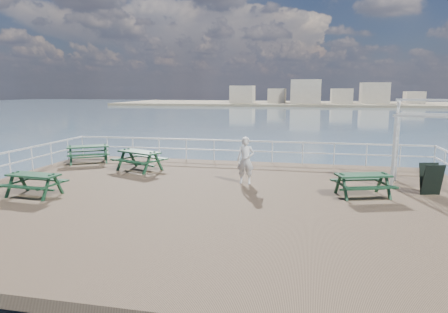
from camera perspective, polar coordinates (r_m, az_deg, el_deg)
ground at (r=13.55m, az=-2.04°, el=-6.46°), size 18.00×14.00×0.30m
sea_backdrop at (r=147.06m, az=15.73°, el=7.65°), size 300.00×300.00×9.20m
railing at (r=15.78m, az=-0.07°, el=-0.34°), size 17.77×13.76×1.10m
picnic_table_a at (r=20.81m, az=-18.84°, el=0.83°), size 2.50×2.38×0.95m
picnic_table_b at (r=18.24m, az=-11.99°, el=0.02°), size 2.50×2.30×0.98m
picnic_table_c at (r=14.30m, az=19.23°, el=-3.23°), size 2.14×1.91×0.87m
picnic_table_d at (r=15.05m, az=-25.54°, el=-3.04°), size 1.86×1.55×0.86m
trellis_arbor at (r=16.47m, az=27.46°, el=1.00°), size 2.90×2.07×3.25m
sandwich_board at (r=15.44m, az=27.47°, el=-2.93°), size 0.77×0.64×1.11m
person at (r=15.30m, az=3.10°, el=-0.55°), size 0.67×0.45×1.81m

